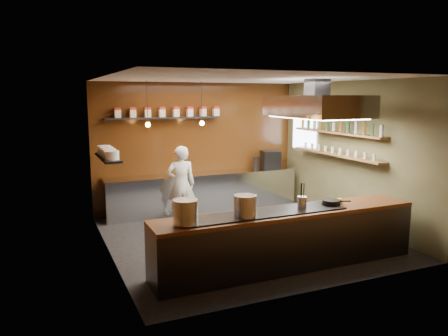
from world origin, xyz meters
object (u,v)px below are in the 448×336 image
chef (181,184)px  espresso_machine (271,159)px  extractor_hood (316,106)px  stockpot_large (185,212)px  stockpot_small (245,206)px

chef → espresso_machine: bearing=-154.4°
extractor_hood → chef: 3.25m
extractor_hood → stockpot_large: extractor_hood is taller
espresso_machine → chef: (-2.60, -0.77, -0.29)m
extractor_hood → stockpot_large: bearing=-156.8°
extractor_hood → chef: size_ratio=1.21×
chef → stockpot_large: bearing=82.6°
extractor_hood → chef: (-2.08, 1.85, -1.68)m
stockpot_small → espresso_machine: size_ratio=0.79×
extractor_hood → espresso_machine: extractor_hood is taller
espresso_machine → stockpot_small: bearing=-111.7°
extractor_hood → espresso_machine: size_ratio=4.63×
extractor_hood → stockpot_small: (-2.10, -1.29, -1.41)m
extractor_hood → stockpot_large: (-3.02, -1.29, -1.39)m
espresso_machine → chef: chef is taller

